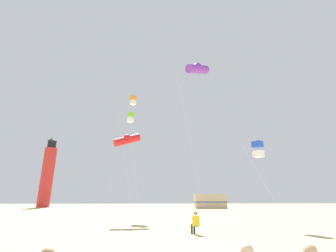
# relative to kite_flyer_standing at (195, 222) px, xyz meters

# --- Properties ---
(kite_flyer_standing) EXTENTS (0.45, 0.56, 1.16)m
(kite_flyer_standing) POSITION_rel_kite_flyer_standing_xyz_m (0.00, 0.00, 0.00)
(kite_flyer_standing) COLOR yellow
(kite_flyer_standing) RESTS_ON ground
(kite_tube_violet) EXTENTS (2.96, 2.84, 12.67)m
(kite_tube_violet) POSITION_rel_kite_flyer_standing_xyz_m (1.18, 3.24, 11.35)
(kite_tube_violet) COLOR silver
(kite_tube_violet) RESTS_ON ground
(kite_tube_scarlet) EXTENTS (2.93, 2.45, 7.71)m
(kite_tube_scarlet) POSITION_rel_kite_flyer_standing_xyz_m (-4.69, 7.67, 6.40)
(kite_tube_scarlet) COLOR silver
(kite_tube_scarlet) RESTS_ON ground
(kite_box_lime) EXTENTS (2.37, 1.80, 11.50)m
(kite_box_lime) POSITION_rel_kite_flyer_standing_xyz_m (-4.98, 12.65, 10.28)
(kite_box_lime) COLOR silver
(kite_box_lime) RESTS_ON ground
(kite_box_orange) EXTENTS (1.90, 1.74, 14.52)m
(kite_box_orange) POSITION_rel_kite_flyer_standing_xyz_m (-4.95, 14.66, 13.29)
(kite_box_orange) COLOR silver
(kite_box_orange) RESTS_ON ground
(kite_box_blue) EXTENTS (2.27, 1.84, 5.83)m
(kite_box_blue) POSITION_rel_kite_flyer_standing_xyz_m (5.24, 2.76, 4.63)
(kite_box_blue) COLOR silver
(kite_box_blue) RESTS_ON ground
(lighthouse_distant) EXTENTS (2.80, 2.80, 16.80)m
(lighthouse_distant) POSITION_rel_kite_flyer_standing_xyz_m (-27.49, 46.23, 7.22)
(lighthouse_distant) COLOR red
(lighthouse_distant) RESTS_ON ground
(rv_van_tan) EXTENTS (6.47, 2.42, 2.80)m
(rv_van_tan) POSITION_rel_kite_flyer_standing_xyz_m (9.74, 36.43, 0.78)
(rv_van_tan) COLOR #C6B28C
(rv_van_tan) RESTS_ON ground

